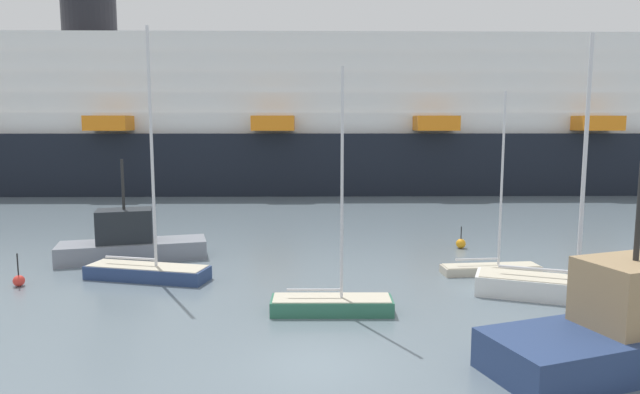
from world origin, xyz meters
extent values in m
plane|color=slate|center=(0.00, 0.00, 0.00)|extent=(600.00, 600.00, 0.00)
cube|color=navy|center=(-8.21, 9.68, 0.32)|extent=(6.13, 2.87, 0.63)
cube|color=beige|center=(-8.21, 9.68, 0.65)|extent=(5.87, 2.69, 0.04)
cylinder|color=silver|center=(-7.75, 9.58, 6.19)|extent=(0.14, 0.14, 11.11)
cylinder|color=silver|center=(-9.05, 9.87, 0.98)|extent=(2.62, 0.70, 0.11)
cube|color=#2D6B51|center=(0.52, 4.93, 0.29)|extent=(4.78, 1.46, 0.58)
cube|color=beige|center=(0.52, 4.93, 0.60)|extent=(4.59, 1.34, 0.04)
cylinder|color=silver|center=(0.90, 4.93, 5.05)|extent=(0.11, 0.11, 8.92)
cylinder|color=silver|center=(-0.18, 4.92, 0.93)|extent=(2.15, 0.11, 0.09)
cube|color=white|center=(10.29, 6.71, 0.43)|extent=(7.25, 4.05, 0.87)
cube|color=beige|center=(10.29, 6.71, 0.89)|extent=(6.93, 3.82, 0.04)
cylinder|color=silver|center=(10.82, 6.52, 5.90)|extent=(0.17, 0.17, 10.07)
cylinder|color=silver|center=(9.33, 7.04, 1.22)|extent=(3.04, 1.18, 0.14)
cube|color=#BCB29E|center=(8.47, 10.80, 0.20)|extent=(4.95, 1.65, 0.40)
cube|color=beige|center=(8.47, 10.80, 0.42)|extent=(4.75, 1.54, 0.04)
cylinder|color=silver|center=(8.86, 10.84, 4.66)|extent=(0.12, 0.12, 8.51)
cylinder|color=silver|center=(7.77, 10.72, 0.75)|extent=(2.18, 0.33, 0.09)
cube|color=gray|center=(-10.21, 13.66, 0.50)|extent=(8.08, 4.34, 1.00)
cube|color=#1E2328|center=(-10.59, 13.56, 1.89)|extent=(3.24, 2.49, 1.78)
cylinder|color=#262626|center=(-10.59, 13.56, 4.13)|extent=(0.15, 0.15, 2.71)
cube|color=navy|center=(9.28, 0.14, 0.61)|extent=(9.11, 5.76, 1.23)
cube|color=#A3845B|center=(9.68, 0.29, 2.25)|extent=(3.58, 3.16, 2.04)
cylinder|color=#262626|center=(9.68, 0.29, 4.78)|extent=(0.17, 0.17, 3.01)
sphere|color=orange|center=(8.37, 16.50, 0.28)|extent=(0.57, 0.57, 0.57)
cylinder|color=black|center=(8.37, 16.50, 0.94)|extent=(0.06, 0.06, 0.75)
sphere|color=red|center=(-13.72, 8.47, 0.26)|extent=(0.52, 0.52, 0.52)
cylinder|color=black|center=(-13.72, 8.47, 1.02)|extent=(0.06, 0.06, 1.02)
cube|color=black|center=(-4.97, 48.18, 3.17)|extent=(115.46, 18.64, 6.33)
cube|color=white|center=(-4.97, 48.18, 7.37)|extent=(106.21, 16.51, 2.07)
cube|color=white|center=(-4.97, 48.18, 9.44)|extent=(99.84, 15.52, 2.07)
cube|color=white|center=(-4.97, 48.18, 11.51)|extent=(93.47, 14.53, 2.07)
cube|color=white|center=(-4.97, 48.18, 13.59)|extent=(87.10, 13.54, 2.07)
cube|color=white|center=(-4.97, 48.18, 15.66)|extent=(80.72, 12.55, 2.07)
cube|color=orange|center=(-20.90, 39.45, 7.37)|extent=(4.21, 3.31, 1.45)
cube|color=orange|center=(-4.79, 39.80, 7.37)|extent=(4.21, 3.31, 1.45)
cube|color=orange|center=(11.33, 40.15, 7.37)|extent=(4.21, 3.31, 1.45)
cube|color=orange|center=(27.45, 40.51, 7.37)|extent=(4.21, 3.31, 1.45)
cylinder|color=black|center=(-25.69, 47.72, 19.57)|extent=(5.80, 5.80, 5.76)
camera|label=1|loc=(0.19, -16.55, 7.42)|focal=31.80mm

